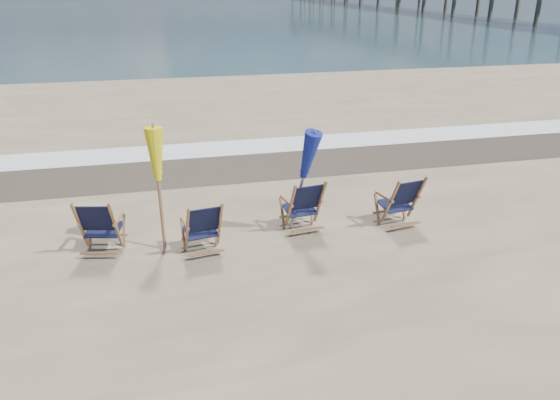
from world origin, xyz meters
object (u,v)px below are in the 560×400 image
at_px(beach_chair_1, 220,226).
at_px(umbrella_yellow, 157,161).
at_px(beach_chair_0, 116,227).
at_px(beach_chair_3, 417,199).
at_px(beach_chair_2, 320,204).
at_px(umbrella_blue, 301,155).

xyz_separation_m(beach_chair_1, umbrella_yellow, (-0.90, 0.36, 1.04)).
height_order(beach_chair_0, umbrella_yellow, umbrella_yellow).
bearing_deg(beach_chair_3, beach_chair_1, -5.66).
xyz_separation_m(beach_chair_1, beach_chair_2, (1.83, 0.46, 0.03)).
bearing_deg(beach_chair_3, beach_chair_0, -9.90).
distance_m(beach_chair_1, umbrella_yellow, 1.42).
height_order(beach_chair_1, beach_chair_3, beach_chair_3).
relative_size(beach_chair_0, umbrella_yellow, 0.49).
xyz_separation_m(beach_chair_2, beach_chair_3, (1.75, -0.20, 0.00)).
relative_size(beach_chair_1, umbrella_blue, 0.49).
bearing_deg(beach_chair_2, beach_chair_0, -4.58).
bearing_deg(beach_chair_0, umbrella_blue, -164.00).
xyz_separation_m(beach_chair_0, beach_chair_1, (1.63, -0.27, -0.03)).
distance_m(beach_chair_0, beach_chair_3, 5.21).
relative_size(beach_chair_1, beach_chair_2, 0.95).
height_order(beach_chair_1, umbrella_yellow, umbrella_yellow).
relative_size(beach_chair_0, umbrella_blue, 0.52).
bearing_deg(beach_chair_0, beach_chair_1, -176.34).
bearing_deg(umbrella_yellow, beach_chair_1, -22.05).
bearing_deg(umbrella_yellow, beach_chair_3, -1.40).
xyz_separation_m(beach_chair_0, beach_chair_3, (5.21, -0.01, -0.00)).
xyz_separation_m(beach_chair_0, umbrella_blue, (3.08, 0.16, 0.92)).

